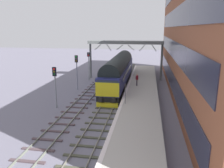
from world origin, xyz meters
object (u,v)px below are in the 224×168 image
signal_post_near (55,82)px  waiting_passenger (137,79)px  signal_post_mid (77,68)px  diesel_locomotive (119,70)px  platform_number_sign (125,91)px  signal_post_far (89,63)px

signal_post_near → waiting_passenger: (8.40, 7.37, -0.94)m
signal_post_mid → waiting_passenger: bearing=-0.8°
diesel_locomotive → platform_number_sign: size_ratio=9.10×
signal_post_mid → waiting_passenger: (8.40, -0.11, -1.17)m
signal_post_near → signal_post_mid: (0.00, 7.48, 0.23)m
diesel_locomotive → signal_post_near: (-5.50, -10.37, 0.45)m
signal_post_mid → platform_number_sign: signal_post_mid is taller
diesel_locomotive → signal_post_mid: bearing=-152.3°
platform_number_sign → waiting_passenger: size_ratio=1.27×
signal_post_near → signal_post_mid: bearing=90.0°
diesel_locomotive → signal_post_mid: (-5.50, -2.88, 0.68)m
signal_post_far → waiting_passenger: signal_post_far is taller
signal_post_mid → waiting_passenger: signal_post_mid is taller
diesel_locomotive → waiting_passenger: diesel_locomotive is taller
signal_post_mid → platform_number_sign: size_ratio=2.39×
diesel_locomotive → platform_number_sign: diesel_locomotive is taller
signal_post_mid → waiting_passenger: 8.48m
signal_post_near → signal_post_mid: size_ratio=0.92×
diesel_locomotive → signal_post_far: size_ratio=4.02×
signal_post_mid → signal_post_far: signal_post_mid is taller
diesel_locomotive → signal_post_far: (-5.50, 3.51, 0.43)m
diesel_locomotive → waiting_passenger: size_ratio=11.55×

